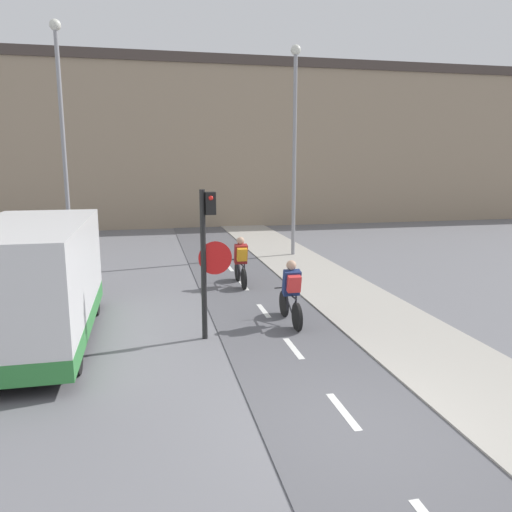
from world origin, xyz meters
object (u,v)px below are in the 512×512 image
(street_lamp_sidewalk, at_px, (295,132))
(cyclist_far, at_px, (241,262))
(van, at_px, (33,285))
(cyclist_near, at_px, (291,294))
(street_lamp_far, at_px, (62,123))
(traffic_light_pole, at_px, (208,248))

(street_lamp_sidewalk, relative_size, cyclist_far, 4.70)
(van, bearing_deg, cyclist_near, 0.57)
(street_lamp_far, bearing_deg, van, -87.13)
(cyclist_far, bearing_deg, van, -142.36)
(street_lamp_sidewalk, distance_m, cyclist_near, 9.05)
(street_lamp_far, distance_m, cyclist_far, 7.78)
(street_lamp_sidewalk, height_order, van, street_lamp_sidewalk)
(street_lamp_far, bearing_deg, cyclist_near, -53.96)
(cyclist_near, height_order, cyclist_far, cyclist_near)
(cyclist_near, distance_m, van, 5.27)
(traffic_light_pole, relative_size, cyclist_near, 1.83)
(van, bearing_deg, street_lamp_sidewalk, 45.97)
(cyclist_near, bearing_deg, street_lamp_sidewalk, 73.16)
(street_lamp_far, height_order, van, street_lamp_far)
(cyclist_near, xyz_separation_m, van, (-5.25, -0.05, 0.49))
(traffic_light_pole, height_order, street_lamp_sidewalk, street_lamp_sidewalk)
(van, bearing_deg, cyclist_far, 37.64)
(cyclist_far, bearing_deg, cyclist_near, -83.16)
(street_lamp_sidewalk, height_order, cyclist_near, street_lamp_sidewalk)
(street_lamp_sidewalk, distance_m, van, 11.47)
(street_lamp_sidewalk, xyz_separation_m, cyclist_far, (-2.81, -4.17, -3.89))
(street_lamp_far, relative_size, cyclist_far, 4.93)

